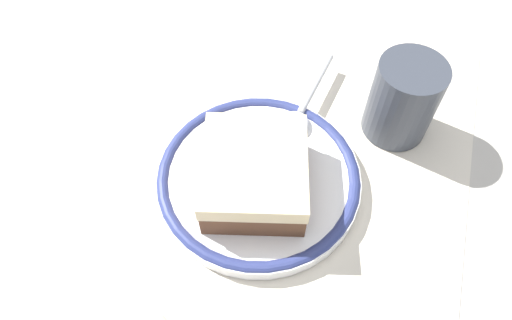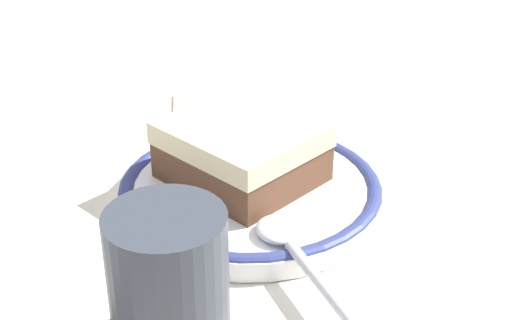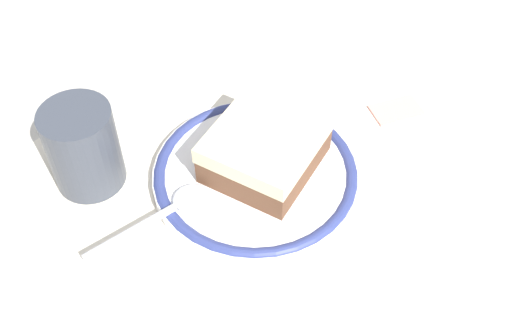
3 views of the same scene
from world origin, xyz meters
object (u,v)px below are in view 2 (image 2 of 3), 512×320
object	(u,v)px
plate	(256,191)
sugar_packet	(190,103)
cake_slice	(247,150)
spoon	(293,247)
cup	(169,292)

from	to	relation	value
plate	sugar_packet	bearing A→B (deg)	169.69
cake_slice	spoon	world-z (taller)	cake_slice
plate	spoon	xyz separation A→B (m)	(0.08, -0.02, 0.01)
cup	sugar_packet	world-z (taller)	cup
sugar_packet	spoon	bearing A→B (deg)	-11.81
spoon	cup	world-z (taller)	cup
cake_slice	cup	world-z (taller)	cup
sugar_packet	plate	bearing A→B (deg)	-10.31
cake_slice	cup	xyz separation A→B (m)	(0.12, -0.11, 0.00)
plate	sugar_packet	size ratio (longest dim) A/B	3.68
cup	sugar_packet	xyz separation A→B (m)	(-0.27, 0.14, -0.03)
spoon	cup	size ratio (longest dim) A/B	1.46
spoon	sugar_packet	world-z (taller)	spoon
cup	cake_slice	bearing A→B (deg)	135.85
cake_slice	sugar_packet	size ratio (longest dim) A/B	2.34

